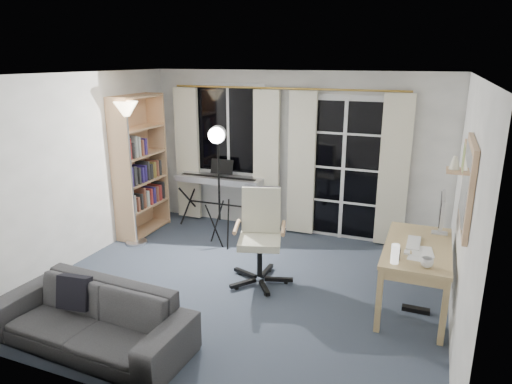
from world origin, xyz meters
TOP-DOWN VIEW (x-y plane):
  - floor at (0.00, 0.00)m, footprint 4.50×4.00m
  - window at (-1.05, 1.97)m, footprint 1.20×0.08m
  - french_door at (0.75, 1.97)m, footprint 1.32×0.09m
  - curtains at (-0.14, 1.88)m, footprint 3.60×0.07m
  - bookshelf at (-2.13, 1.06)m, footprint 0.35×0.97m
  - torchiere_lamp at (-1.92, 0.63)m, footprint 0.39×0.39m
  - keyboard_piano at (-1.10, 1.70)m, footprint 1.38×0.69m
  - studio_light at (-0.74, 0.94)m, footprint 0.38×0.39m
  - office_chair at (0.12, 0.30)m, footprint 0.77×0.74m
  - desk at (1.88, 0.27)m, footprint 0.66×1.31m
  - monitor at (2.08, 0.72)m, footprint 0.17×0.50m
  - desk_clutter at (1.82, 0.05)m, footprint 0.41×0.79m
  - mug at (1.98, -0.23)m, footprint 0.12×0.09m
  - wall_mirror at (2.22, -0.35)m, footprint 0.04×0.94m
  - framed_print at (2.23, 0.55)m, footprint 0.03×0.42m
  - wall_shelf at (2.16, 1.05)m, footprint 0.16×0.30m
  - sofa at (-0.82, -1.55)m, footprint 1.92×0.64m

SIDE VIEW (x-z plane):
  - floor at x=0.00m, z-range -0.02..0.00m
  - sofa at x=-0.82m, z-range 0.00..0.74m
  - desk_clutter at x=1.82m, z-range 0.11..0.99m
  - desk at x=1.88m, z-range 0.26..0.97m
  - office_chair at x=0.12m, z-range 0.10..1.20m
  - keyboard_piano at x=-1.10m, z-range 0.26..1.25m
  - mug at x=1.98m, z-range 0.70..0.82m
  - monitor at x=2.08m, z-range 0.75..1.19m
  - bookshelf at x=-2.13m, z-range -0.05..2.01m
  - french_door at x=0.75m, z-range -0.03..2.08m
  - curtains at x=-0.14m, z-range 0.03..2.16m
  - studio_light at x=-0.74m, z-range 0.53..2.28m
  - wall_shelf at x=2.16m, z-range 1.32..1.50m
  - window at x=-1.05m, z-range 0.80..2.20m
  - wall_mirror at x=2.22m, z-range 1.18..1.92m
  - framed_print at x=2.23m, z-range 1.44..1.76m
  - torchiere_lamp at x=-1.92m, z-range 0.61..2.63m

